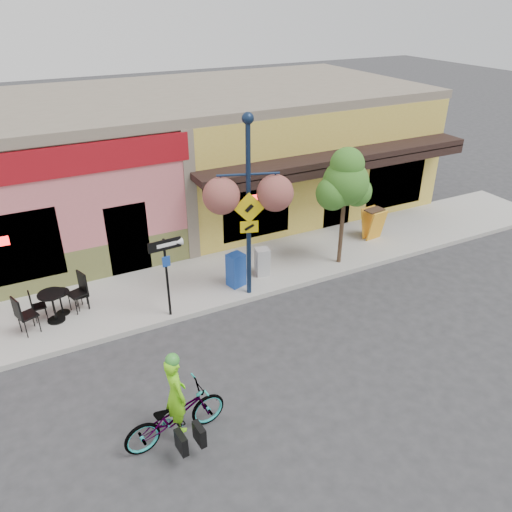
{
  "coord_description": "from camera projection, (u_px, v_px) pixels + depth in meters",
  "views": [
    {
      "loc": [
        -5.62,
        -9.9,
        7.62
      ],
      "look_at": [
        -0.31,
        0.5,
        1.4
      ],
      "focal_mm": 35.0,
      "sensor_mm": 36.0,
      "label": 1
    }
  ],
  "objects": [
    {
      "name": "ground",
      "position": [
        274.0,
        306.0,
        13.62
      ],
      "size": [
        90.0,
        90.0,
        0.0
      ],
      "primitive_type": "plane",
      "color": "#2D2D30",
      "rests_on": "ground"
    },
    {
      "name": "sidewalk",
      "position": [
        243.0,
        272.0,
        15.16
      ],
      "size": [
        24.0,
        3.0,
        0.15
      ],
      "primitive_type": "cube",
      "color": "#9E9B93",
      "rests_on": "ground"
    },
    {
      "name": "curb",
      "position": [
        265.0,
        294.0,
        14.02
      ],
      "size": [
        24.0,
        0.12,
        0.15
      ],
      "primitive_type": "cube",
      "color": "#A8A59E",
      "rests_on": "ground"
    },
    {
      "name": "building",
      "position": [
        177.0,
        155.0,
        18.46
      ],
      "size": [
        18.2,
        8.2,
        4.5
      ],
      "primitive_type": null,
      "color": "#C86368",
      "rests_on": "ground"
    },
    {
      "name": "bicycle",
      "position": [
        175.0,
        416.0,
        9.4
      ],
      "size": [
        2.11,
        0.91,
        1.08
      ],
      "primitive_type": "imported",
      "rotation": [
        0.0,
        0.0,
        1.67
      ],
      "color": "maroon",
      "rests_on": "ground"
    },
    {
      "name": "cyclist_rider",
      "position": [
        177.0,
        404.0,
        9.29
      ],
      "size": [
        0.45,
        0.63,
        1.63
      ],
      "primitive_type": "imported",
      "rotation": [
        0.0,
        0.0,
        1.67
      ],
      "color": "#76E017",
      "rests_on": "ground"
    },
    {
      "name": "lamp_post",
      "position": [
        249.0,
        210.0,
        12.83
      ],
      "size": [
        1.71,
        1.11,
        4.98
      ],
      "primitive_type": null,
      "rotation": [
        0.0,
        0.0,
        -0.33
      ],
      "color": "#13233D",
      "rests_on": "sidewalk"
    },
    {
      "name": "one_way_sign",
      "position": [
        167.0,
        278.0,
        12.52
      ],
      "size": [
        0.85,
        0.23,
        2.19
      ],
      "primitive_type": null,
      "rotation": [
        0.0,
        0.0,
        0.06
      ],
      "color": "black",
      "rests_on": "sidewalk"
    },
    {
      "name": "cafe_set_left",
      "position": [
        53.0,
        303.0,
        12.54
      ],
      "size": [
        1.97,
        1.45,
        1.07
      ],
      "primitive_type": null,
      "rotation": [
        0.0,
        0.0,
        0.36
      ],
      "color": "black",
      "rests_on": "sidewalk"
    },
    {
      "name": "cafe_set_right",
      "position": [
        60.0,
        300.0,
        12.87
      ],
      "size": [
        1.44,
        0.77,
        0.85
      ],
      "primitive_type": null,
      "rotation": [
        0.0,
        0.0,
        0.05
      ],
      "color": "black",
      "rests_on": "sidewalk"
    },
    {
      "name": "newspaper_box_blue",
      "position": [
        236.0,
        270.0,
        14.11
      ],
      "size": [
        0.53,
        0.5,
        0.99
      ],
      "primitive_type": null,
      "rotation": [
        0.0,
        0.0,
        0.27
      ],
      "color": "#1B43A2",
      "rests_on": "sidewalk"
    },
    {
      "name": "newspaper_box_grey",
      "position": [
        262.0,
        262.0,
        14.69
      ],
      "size": [
        0.44,
        0.41,
        0.84
      ],
      "primitive_type": null,
      "rotation": [
        0.0,
        0.0,
        -0.17
      ],
      "color": "#AAAAAA",
      "rests_on": "sidewalk"
    },
    {
      "name": "street_tree",
      "position": [
        343.0,
        207.0,
        14.71
      ],
      "size": [
        1.65,
        1.65,
        3.67
      ],
      "primitive_type": null,
      "rotation": [
        0.0,
        0.0,
        0.17
      ],
      "color": "#3D7A26",
      "rests_on": "sidewalk"
    },
    {
      "name": "sandwich_board",
      "position": [
        377.0,
        226.0,
        16.68
      ],
      "size": [
        0.68,
        0.53,
        1.06
      ],
      "primitive_type": null,
      "rotation": [
        0.0,
        0.0,
        0.11
      ],
      "color": "#F6A626",
      "rests_on": "sidewalk"
    }
  ]
}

